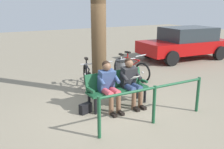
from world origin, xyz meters
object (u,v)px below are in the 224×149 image
(bicycle_orange, at_px, (131,69))
(person_reading, at_px, (131,80))
(parked_car, at_px, (185,42))
(bicycle_silver, at_px, (88,78))
(litter_bin, at_px, (122,74))
(tree_trunk, at_px, (99,29))
(bench, at_px, (116,86))
(bicycle_black, at_px, (123,72))
(person_companion, at_px, (109,84))
(bicycle_red, at_px, (104,75))
(handbag, at_px, (85,108))

(bicycle_orange, bearing_deg, person_reading, -46.82)
(bicycle_orange, xyz_separation_m, parked_car, (-4.06, -1.53, 0.41))
(person_reading, height_order, bicycle_silver, person_reading)
(bicycle_silver, bearing_deg, litter_bin, 88.55)
(tree_trunk, xyz_separation_m, litter_bin, (-0.89, -0.20, -1.40))
(bench, height_order, bicycle_silver, bicycle_silver)
(bicycle_orange, height_order, bicycle_black, same)
(litter_bin, relative_size, bicycle_black, 0.52)
(litter_bin, distance_m, parked_car, 5.26)
(person_companion, xyz_separation_m, bicycle_black, (-1.47, -1.67, -0.30))
(bicycle_red, bearing_deg, handbag, -15.47)
(bicycle_orange, bearing_deg, bench, -55.44)
(person_reading, bearing_deg, bicycle_silver, -75.30)
(person_reading, bearing_deg, handbag, -3.92)
(person_reading, bearing_deg, litter_bin, -113.95)
(person_reading, xyz_separation_m, person_companion, (0.64, 0.00, -0.00))
(handbag, xyz_separation_m, parked_car, (-6.60, -3.34, 0.65))
(handbag, xyz_separation_m, bicycle_red, (-1.34, -1.58, 0.24))
(parked_car, bearing_deg, bicycle_red, 23.62)
(litter_bin, xyz_separation_m, bicycle_red, (0.45, -0.34, -0.07))
(person_companion, xyz_separation_m, handbag, (0.58, -0.08, -0.54))
(bench, relative_size, bicycle_silver, 0.98)
(bicycle_orange, bearing_deg, person_companion, -57.91)
(litter_bin, bearing_deg, tree_trunk, 12.60)
(person_companion, xyz_separation_m, parked_car, (-6.02, -3.42, 0.11))
(litter_bin, height_order, parked_car, parked_car)
(bench, height_order, bicycle_red, bicycle_red)
(person_companion, bearing_deg, handbag, -8.13)
(bicycle_red, bearing_deg, person_reading, 20.81)
(bench, bearing_deg, bicycle_silver, -85.73)
(bench, relative_size, parked_car, 0.37)
(bicycle_silver, bearing_deg, bench, 21.12)
(bicycle_black, bearing_deg, bicycle_red, -77.46)
(bench, relative_size, person_reading, 1.33)
(handbag, bearing_deg, person_companion, 172.24)
(person_companion, bearing_deg, tree_trunk, -106.68)
(bicycle_black, bearing_deg, parked_car, 122.83)
(bicycle_orange, relative_size, bicycle_silver, 1.02)
(bicycle_black, relative_size, bicycle_silver, 1.02)
(handbag, distance_m, tree_trunk, 2.20)
(person_reading, distance_m, bicycle_silver, 1.72)
(handbag, bearing_deg, litter_bin, -145.49)
(bicycle_orange, bearing_deg, bicycle_silver, -93.86)
(handbag, relative_size, bicycle_red, 0.19)
(handbag, height_order, bicycle_orange, bicycle_orange)
(bicycle_silver, bearing_deg, tree_trunk, 30.06)
(person_companion, relative_size, litter_bin, 1.40)
(litter_bin, relative_size, parked_car, 0.20)
(bicycle_black, bearing_deg, bench, -25.80)
(litter_bin, height_order, bicycle_black, bicycle_black)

